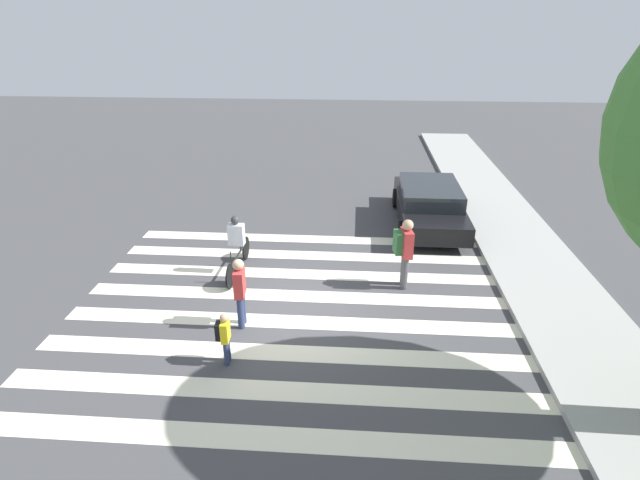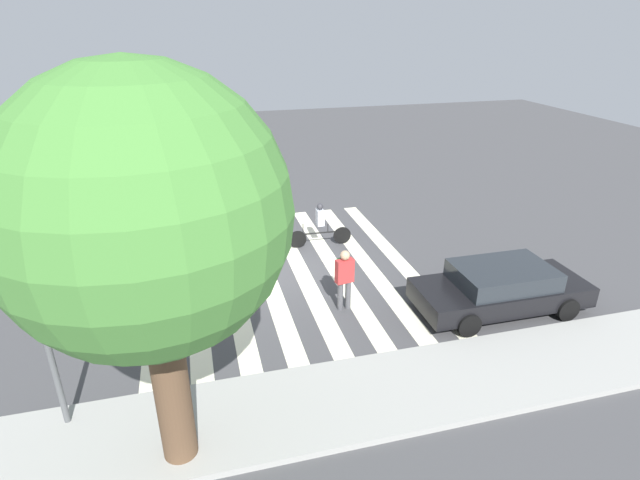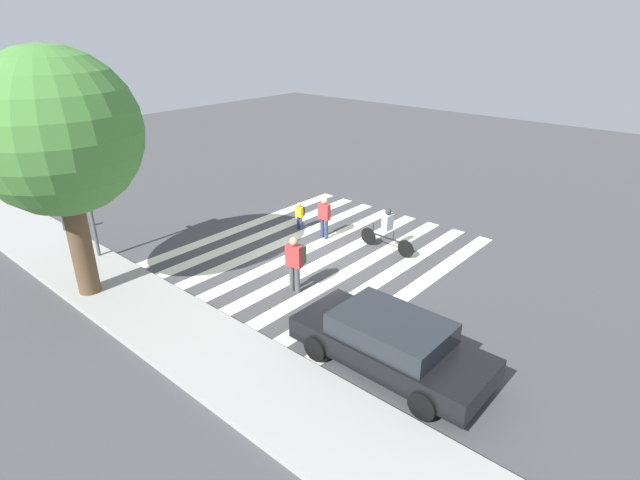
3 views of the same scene
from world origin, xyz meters
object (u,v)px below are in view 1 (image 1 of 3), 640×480
Objects in this scene: pedestrian_adult_blue_shirt at (224,335)px; cyclist_near_curb at (237,243)px; car_parked_far_curb at (429,203)px; pedestrian_adult_yellow_jacket at (404,248)px; pedestrian_child_with_backpack at (240,289)px.

pedestrian_adult_blue_shirt is 3.73m from cyclist_near_curb.
cyclist_near_curb is 0.48× the size of car_parked_far_curb.
pedestrian_adult_blue_shirt is at bearing -32.66° from car_parked_far_curb.
pedestrian_adult_blue_shirt is 4.90m from pedestrian_adult_yellow_jacket.
pedestrian_adult_blue_shirt is 8.82m from car_parked_far_curb.
pedestrian_child_with_backpack is 1.31m from pedestrian_adult_blue_shirt.
car_parked_far_curb is at bearing 144.12° from pedestrian_adult_blue_shirt.
cyclist_near_curb is (-2.39, -0.61, -0.04)m from pedestrian_child_with_backpack.
pedestrian_adult_blue_shirt is (1.29, -0.04, -0.25)m from pedestrian_child_with_backpack.
cyclist_near_curb is (-3.68, -0.57, 0.21)m from pedestrian_adult_blue_shirt.
pedestrian_adult_yellow_jacket is 0.79× the size of cyclist_near_curb.
pedestrian_adult_yellow_jacket is at bearing 128.83° from pedestrian_adult_blue_shirt.
pedestrian_adult_blue_shirt is at bearing -58.30° from pedestrian_adult_yellow_jacket.
pedestrian_adult_blue_shirt is 0.49× the size of cyclist_near_curb.
pedestrian_child_with_backpack is at bearing 175.30° from pedestrian_adult_blue_shirt.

